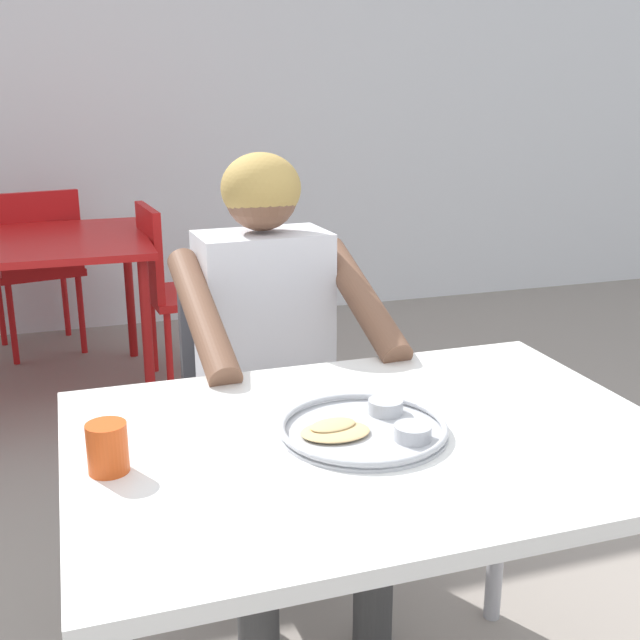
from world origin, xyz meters
name	(u,v)px	position (x,y,z in m)	size (l,w,h in m)	color
back_wall	(155,25)	(0.00, 3.55, 1.70)	(12.00, 0.12, 3.40)	white
table_foreground	(373,474)	(-0.07, 0.08, 0.68)	(1.11, 0.79, 0.76)	white
thali_tray	(366,427)	(-0.08, 0.09, 0.77)	(0.31, 0.31, 0.03)	#B7BABF
drinking_cup	(107,446)	(-0.54, 0.08, 0.80)	(0.07, 0.07, 0.09)	#D84C19
chair_foreground	(254,398)	(-0.09, 0.93, 0.50)	(0.41, 0.43, 0.85)	#3F3F44
diner_foreground	(275,347)	(-0.09, 0.71, 0.73)	(0.51, 0.57, 1.22)	#3A3A3A
table_background_red	(41,256)	(-0.69, 2.48, 0.65)	(0.92, 0.96, 0.73)	red
chair_red_right	(174,282)	(-0.11, 2.45, 0.50)	(0.44, 0.47, 0.85)	red
chair_red_far	(38,260)	(-0.73, 3.08, 0.51)	(0.51, 0.52, 0.88)	red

